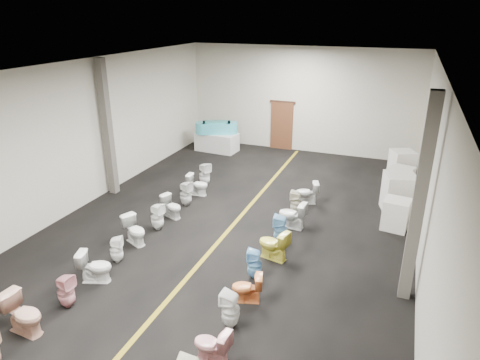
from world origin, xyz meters
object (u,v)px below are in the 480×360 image
(appliance_crate_a, at_px, (396,214))
(toilet_left_11, at_px, (205,174))
(appliance_crate_d, at_px, (402,165))
(toilet_right_7, at_px, (273,244))
(display_table, at_px, (217,142))
(toilet_right_11, at_px, (307,193))
(toilet_left_8, at_px, (172,206))
(toilet_right_8, at_px, (281,229))
(toilet_left_5, at_px, (116,250))
(toilet_right_9, at_px, (292,215))
(toilet_right_3, at_px, (212,346))
(toilet_left_4, at_px, (95,267))
(toilet_right_5, at_px, (247,288))
(bathtub, at_px, (217,127))
(toilet_right_10, at_px, (296,202))
(appliance_crate_b, at_px, (399,193))
(toilet_left_10, at_px, (198,185))
(toilet_left_6, at_px, (135,230))
(toilet_left_7, at_px, (157,217))
(toilet_left_2, at_px, (23,314))
(toilet_right_6, at_px, (255,264))
(toilet_left_3, at_px, (66,291))
(toilet_left_9, at_px, (186,194))
(toilet_right_4, at_px, (231,309))
(appliance_crate_c, at_px, (400,180))

(appliance_crate_a, height_order, toilet_left_11, appliance_crate_a)
(appliance_crate_d, distance_m, toilet_right_7, 7.51)
(display_table, xyz_separation_m, toilet_right_11, (5.02, -4.09, -0.03))
(toilet_left_8, xyz_separation_m, toilet_right_8, (3.49, -0.33, 0.06))
(display_table, height_order, toilet_left_5, display_table)
(toilet_left_8, bearing_deg, toilet_right_9, -61.87)
(toilet_right_9, bearing_deg, toilet_right_11, -175.07)
(toilet_right_3, bearing_deg, toilet_left_4, -106.09)
(toilet_left_4, relative_size, toilet_right_5, 1.14)
(bathtub, distance_m, toilet_left_4, 10.22)
(toilet_left_8, distance_m, toilet_right_10, 3.78)
(appliance_crate_b, xyz_separation_m, appliance_crate_d, (0.00, 2.93, -0.06))
(toilet_left_8, distance_m, toilet_left_10, 1.81)
(appliance_crate_d, xyz_separation_m, toilet_left_6, (-6.45, -7.57, -0.17))
(toilet_left_6, bearing_deg, appliance_crate_a, -37.95)
(toilet_left_8, distance_m, toilet_right_8, 3.51)
(toilet_left_7, relative_size, toilet_right_8, 0.98)
(toilet_left_6, bearing_deg, appliance_crate_d, -16.31)
(bathtub, bearing_deg, toilet_left_11, -94.18)
(toilet_right_5, height_order, toilet_right_10, toilet_right_10)
(toilet_left_2, height_order, toilet_right_6, toilet_left_2)
(bathtub, distance_m, toilet_left_10, 5.00)
(toilet_right_11, bearing_deg, toilet_left_5, -54.80)
(appliance_crate_d, relative_size, toilet_left_7, 1.37)
(toilet_right_7, relative_size, toilet_right_9, 1.00)
(toilet_left_3, relative_size, toilet_right_7, 0.96)
(toilet_left_11, bearing_deg, toilet_left_8, -153.78)
(toilet_left_9, height_order, toilet_right_3, toilet_left_9)
(toilet_left_2, relative_size, toilet_right_8, 1.03)
(toilet_left_10, relative_size, toilet_right_4, 0.91)
(toilet_left_2, relative_size, toilet_right_3, 1.20)
(toilet_left_7, bearing_deg, appliance_crate_d, -34.30)
(toilet_left_3, distance_m, toilet_right_6, 4.11)
(toilet_left_2, relative_size, toilet_right_7, 1.04)
(toilet_left_2, bearing_deg, toilet_right_10, -23.21)
(appliance_crate_b, xyz_separation_m, toilet_left_8, (-6.32, -2.91, -0.26))
(appliance_crate_b, height_order, toilet_left_4, appliance_crate_b)
(bathtub, height_order, toilet_right_8, bathtub)
(toilet_left_3, bearing_deg, toilet_left_6, 7.10)
(appliance_crate_a, relative_size, toilet_right_7, 1.10)
(appliance_crate_c, bearing_deg, toilet_left_9, -149.51)
(toilet_left_2, bearing_deg, toilet_left_7, 1.92)
(appliance_crate_c, distance_m, toilet_right_9, 4.82)
(toilet_left_3, bearing_deg, toilet_right_5, -62.90)
(toilet_left_6, relative_size, toilet_left_8, 1.10)
(appliance_crate_d, relative_size, toilet_left_2, 1.31)
(toilet_left_3, distance_m, toilet_left_8, 4.52)
(toilet_left_4, xyz_separation_m, toilet_right_10, (3.41, 5.12, -0.00))
(toilet_left_10, relative_size, toilet_right_11, 0.99)
(toilet_left_5, distance_m, toilet_right_6, 3.47)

